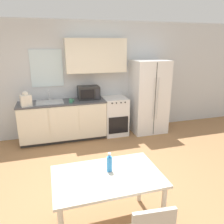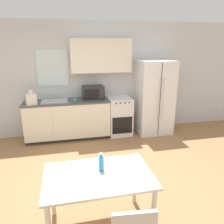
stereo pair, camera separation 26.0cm
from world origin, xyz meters
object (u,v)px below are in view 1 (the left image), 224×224
object	(u,v)px
microwave	(89,93)
coffee_mug	(71,101)
refrigerator	(149,97)
oven_range	(115,116)
drink_bottle	(109,163)
dining_table	(107,183)

from	to	relation	value
microwave	coffee_mug	bearing A→B (deg)	-152.82
refrigerator	microwave	bearing A→B (deg)	174.67
oven_range	refrigerator	xyz separation A→B (m)	(0.87, -0.05, 0.44)
refrigerator	drink_bottle	world-z (taller)	refrigerator
oven_range	drink_bottle	xyz separation A→B (m)	(-0.92, -2.75, 0.37)
refrigerator	microwave	distance (m)	1.52
refrigerator	dining_table	xyz separation A→B (m)	(-1.84, -2.78, -0.27)
oven_range	coffee_mug	xyz separation A→B (m)	(-1.07, -0.14, 0.50)
oven_range	dining_table	distance (m)	3.00
refrigerator	coffee_mug	world-z (taller)	refrigerator
coffee_mug	microwave	bearing A→B (deg)	27.18
oven_range	refrigerator	distance (m)	0.98
microwave	drink_bottle	size ratio (longest dim) A/B	2.09
oven_range	microwave	world-z (taller)	microwave
microwave	drink_bottle	world-z (taller)	microwave
oven_range	coffee_mug	world-z (taller)	coffee_mug
oven_range	dining_table	size ratio (longest dim) A/B	0.75
microwave	drink_bottle	xyz separation A→B (m)	(-0.29, -2.84, -0.24)
refrigerator	drink_bottle	size ratio (longest dim) A/B	7.65
microwave	drink_bottle	distance (m)	2.86
coffee_mug	oven_range	bearing A→B (deg)	7.39
refrigerator	oven_range	bearing A→B (deg)	176.59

